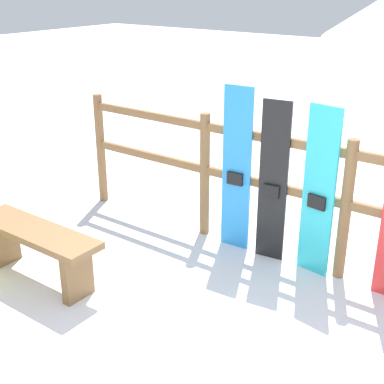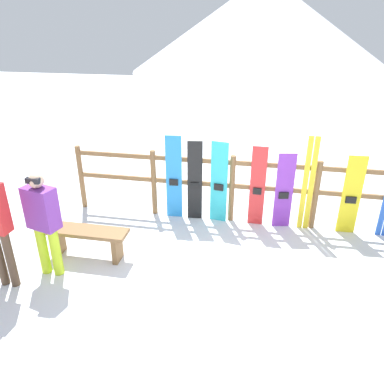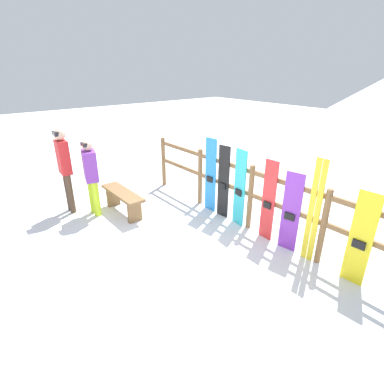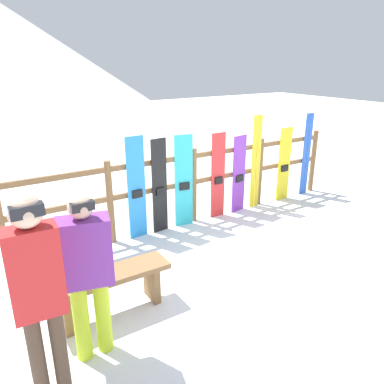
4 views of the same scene
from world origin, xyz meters
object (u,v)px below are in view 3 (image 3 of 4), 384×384
at_px(snowboard_purple, 291,213).
at_px(ski_pair_yellow, 314,212).
at_px(snowboard_blue, 211,176).
at_px(snowboard_yellow, 360,240).
at_px(snowboard_cyan, 240,188).
at_px(snowboard_red, 268,201).
at_px(bench, 123,197).
at_px(person_red, 64,163).
at_px(snowboard_black_stripe, 223,182).
at_px(person_purple, 91,173).

bearing_deg(snowboard_purple, ski_pair_yellow, 0.52).
bearing_deg(snowboard_blue, snowboard_yellow, -0.00).
distance_m(snowboard_cyan, snowboard_red, 0.69).
distance_m(bench, person_red, 1.37).
height_order(snowboard_black_stripe, snowboard_yellow, snowboard_black_stripe).
xyz_separation_m(bench, ski_pair_yellow, (3.41, 1.56, 0.49)).
bearing_deg(snowboard_yellow, snowboard_cyan, 180.00).
xyz_separation_m(snowboard_blue, snowboard_red, (1.52, -0.00, -0.05)).
distance_m(snowboard_black_stripe, snowboard_cyan, 0.44).
distance_m(bench, snowboard_black_stripe, 2.15).
relative_size(bench, snowboard_black_stripe, 0.87).
bearing_deg(person_red, snowboard_blue, 52.43).
relative_size(person_red, snowboard_purple, 1.29).
distance_m(snowboard_red, snowboard_purple, 0.47).
xyz_separation_m(snowboard_red, ski_pair_yellow, (0.85, 0.00, 0.12)).
bearing_deg(snowboard_black_stripe, snowboard_purple, -0.00).
distance_m(ski_pair_yellow, snowboard_yellow, 0.74).
bearing_deg(person_purple, snowboard_yellow, 24.42).
distance_m(person_red, snowboard_yellow, 5.51).
bearing_deg(snowboard_purple, bench, -152.72).
distance_m(snowboard_black_stripe, snowboard_red, 1.13).
bearing_deg(snowboard_blue, snowboard_black_stripe, -0.01).
height_order(snowboard_cyan, snowboard_purple, snowboard_cyan).
relative_size(snowboard_black_stripe, snowboard_yellow, 1.06).
bearing_deg(snowboard_red, person_purple, -144.97).
bearing_deg(snowboard_cyan, bench, -140.20).
bearing_deg(person_red, snowboard_cyan, 41.88).
distance_m(snowboard_blue, snowboard_yellow, 3.10).
relative_size(snowboard_black_stripe, snowboard_red, 1.02).
height_order(bench, ski_pair_yellow, ski_pair_yellow).
xyz_separation_m(person_purple, snowboard_blue, (1.39, 2.04, -0.13)).
bearing_deg(bench, snowboard_yellow, 20.64).
xyz_separation_m(bench, snowboard_black_stripe, (1.43, 1.56, 0.39)).
height_order(person_red, snowboard_black_stripe, person_red).
height_order(snowboard_black_stripe, snowboard_purple, snowboard_black_stripe).
bearing_deg(person_red, bench, 46.24).
bearing_deg(snowboard_blue, person_red, -127.57).
height_order(snowboard_cyan, snowboard_red, snowboard_cyan).
bearing_deg(snowboard_purple, snowboard_red, 179.99).
height_order(person_red, ski_pair_yellow, person_red).
xyz_separation_m(person_red, snowboard_black_stripe, (2.24, 2.40, -0.33)).
xyz_separation_m(snowboard_purple, ski_pair_yellow, (0.39, 0.00, 0.17)).
relative_size(person_purple, snowboard_yellow, 1.12).
height_order(person_purple, snowboard_red, person_purple).
bearing_deg(snowboard_blue, snowboard_purple, -0.01).
bearing_deg(snowboard_purple, snowboard_blue, 179.99).
height_order(snowboard_blue, ski_pair_yellow, ski_pair_yellow).
height_order(snowboard_blue, snowboard_yellow, snowboard_blue).
relative_size(person_purple, snowboard_purple, 1.15).
height_order(bench, snowboard_yellow, snowboard_yellow).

